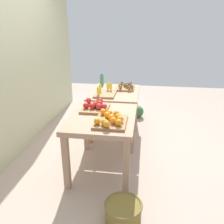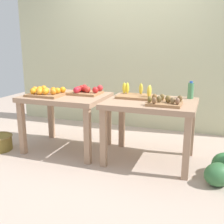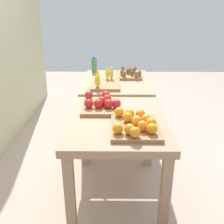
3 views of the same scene
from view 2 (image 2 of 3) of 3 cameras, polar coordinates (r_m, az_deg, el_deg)
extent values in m
plane|color=#B9A191|center=(3.57, -1.22, -8.80)|extent=(8.00, 8.00, 0.00)
cube|color=beige|center=(4.58, 5.00, 15.41)|extent=(4.40, 0.12, 3.00)
cube|color=tan|center=(3.60, -9.64, 3.08)|extent=(1.04, 0.80, 0.06)
cube|color=tan|center=(3.67, -18.31, -3.24)|extent=(0.07, 0.07, 0.69)
cube|color=tan|center=(3.20, -5.14, -5.09)|extent=(0.07, 0.07, 0.69)
cube|color=tan|center=(4.20, -12.64, -0.71)|extent=(0.07, 0.07, 0.69)
cube|color=tan|center=(3.79, -0.81, -1.94)|extent=(0.07, 0.07, 0.69)
cube|color=tan|center=(3.21, 8.10, 1.80)|extent=(1.04, 0.80, 0.06)
cube|color=tan|center=(3.12, -1.79, -5.52)|extent=(0.07, 0.07, 0.69)
cube|color=tan|center=(2.93, 15.34, -7.38)|extent=(0.07, 0.07, 0.69)
cube|color=tan|center=(3.73, 2.07, -2.22)|extent=(0.07, 0.07, 0.69)
cube|color=tan|center=(3.57, 16.29, -3.55)|extent=(0.07, 0.07, 0.69)
cube|color=#9E7149|center=(3.58, -13.52, 3.58)|extent=(0.44, 0.36, 0.03)
sphere|color=orange|center=(3.49, -13.79, 4.16)|extent=(0.11, 0.11, 0.08)
sphere|color=orange|center=(3.59, -10.25, 4.61)|extent=(0.08, 0.08, 0.08)
sphere|color=orange|center=(3.58, -15.06, 4.35)|extent=(0.08, 0.08, 0.08)
sphere|color=orange|center=(3.69, -15.84, 4.57)|extent=(0.11, 0.11, 0.08)
sphere|color=orange|center=(3.69, -14.91, 4.63)|extent=(0.08, 0.08, 0.08)
sphere|color=orange|center=(3.53, -11.33, 4.42)|extent=(0.11, 0.11, 0.08)
sphere|color=orange|center=(3.56, -13.56, 4.39)|extent=(0.08, 0.08, 0.08)
sphere|color=orange|center=(3.58, -12.18, 4.51)|extent=(0.10, 0.10, 0.08)
sphere|color=orange|center=(3.56, -16.21, 4.21)|extent=(0.09, 0.09, 0.08)
sphere|color=orange|center=(3.76, -14.06, 4.84)|extent=(0.09, 0.09, 0.08)
sphere|color=orange|center=(3.47, -12.18, 4.20)|extent=(0.11, 0.11, 0.08)
sphere|color=orange|center=(3.50, -14.95, 4.13)|extent=(0.09, 0.09, 0.08)
cube|color=#9E7149|center=(3.61, -5.64, 3.99)|extent=(0.40, 0.34, 0.03)
sphere|color=red|center=(3.54, -5.17, 4.68)|extent=(0.11, 0.11, 0.08)
sphere|color=red|center=(3.73, -5.83, 5.14)|extent=(0.08, 0.08, 0.08)
sphere|color=red|center=(3.58, -7.05, 4.74)|extent=(0.08, 0.08, 0.08)
sphere|color=red|center=(3.52, -7.49, 4.57)|extent=(0.11, 0.11, 0.08)
sphere|color=red|center=(3.65, -2.53, 5.03)|extent=(0.11, 0.11, 0.08)
sphere|color=red|center=(3.51, -3.50, 4.64)|extent=(0.10, 0.10, 0.08)
sphere|color=red|center=(3.60, -5.68, 4.84)|extent=(0.10, 0.10, 0.08)
sphere|color=red|center=(3.65, -6.40, 4.95)|extent=(0.10, 0.10, 0.08)
cube|color=#9E7149|center=(3.36, 5.01, 3.25)|extent=(0.44, 0.32, 0.03)
ellipsoid|color=yellow|center=(3.29, 7.90, 4.44)|extent=(0.06, 0.07, 0.14)
ellipsoid|color=yellow|center=(3.47, 3.24, 5.03)|extent=(0.05, 0.06, 0.14)
ellipsoid|color=yellow|center=(3.25, 7.74, 4.31)|extent=(0.06, 0.07, 0.14)
ellipsoid|color=yellow|center=(3.43, 6.07, 4.87)|extent=(0.06, 0.05, 0.14)
ellipsoid|color=yellow|center=(3.47, 2.59, 5.04)|extent=(0.06, 0.06, 0.14)
cube|color=#9E7149|center=(3.02, 10.95, 1.79)|extent=(0.36, 0.32, 0.03)
ellipsoid|color=brown|center=(2.90, 8.83, 2.41)|extent=(0.07, 0.07, 0.07)
ellipsoid|color=brown|center=(2.93, 12.55, 2.36)|extent=(0.06, 0.06, 0.07)
ellipsoid|color=brown|center=(2.91, 13.56, 2.23)|extent=(0.05, 0.06, 0.07)
ellipsoid|color=brown|center=(2.98, 9.83, 2.69)|extent=(0.07, 0.07, 0.07)
ellipsoid|color=brown|center=(3.10, 10.44, 3.10)|extent=(0.06, 0.06, 0.07)
ellipsoid|color=brown|center=(2.97, 11.83, 2.56)|extent=(0.06, 0.07, 0.07)
ellipsoid|color=brown|center=(3.09, 8.88, 3.12)|extent=(0.07, 0.07, 0.07)
ellipsoid|color=brown|center=(2.95, 7.89, 2.66)|extent=(0.06, 0.06, 0.07)
ellipsoid|color=olive|center=(3.01, 11.57, 2.73)|extent=(0.07, 0.06, 0.07)
ellipsoid|color=brown|center=(3.06, 14.02, 2.77)|extent=(0.06, 0.06, 0.07)
cylinder|color=#4C8C59|center=(3.42, 16.13, 4.28)|extent=(0.07, 0.07, 0.19)
cylinder|color=blue|center=(3.40, 16.25, 6.02)|extent=(0.04, 0.04, 0.02)
ellipsoid|color=#2D6C38|center=(3.24, 22.34, -10.06)|extent=(0.34, 0.37, 0.25)
ellipsoid|color=#326638|center=(2.99, 21.34, -12.07)|extent=(0.38, 0.37, 0.24)
camera|label=1|loc=(5.07, -41.09, 15.42)|focal=37.06mm
camera|label=3|loc=(4.85, -31.56, 14.85)|focal=42.54mm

